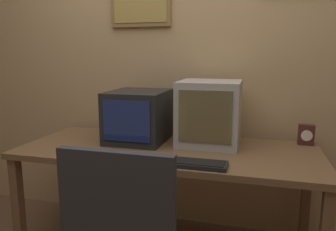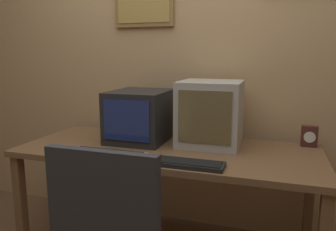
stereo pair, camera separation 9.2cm
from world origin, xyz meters
TOP-DOWN VIEW (x-y plane):
  - wall_back at (0.00, 1.19)m, footprint 8.00×0.08m
  - desk at (0.00, 0.71)m, footprint 1.85×0.76m
  - monitor_left at (-0.24, 0.83)m, footprint 0.37×0.44m
  - monitor_right at (0.23, 0.87)m, footprint 0.39×0.39m
  - keyboard_main at (-0.28, 0.44)m, footprint 0.46×0.13m
  - keyboard_side at (0.21, 0.41)m, footprint 0.38×0.13m
  - mouse_near_keyboard at (0.03, 0.43)m, footprint 0.06×0.10m
  - mouse_far_corner at (-0.05, 0.43)m, footprint 0.07×0.11m
  - desk_clock at (0.84, 1.01)m, footprint 0.10×0.06m

SIDE VIEW (x-z plane):
  - desk at x=0.00m, z-range 0.29..1.02m
  - keyboard_main at x=-0.28m, z-range 0.72..0.75m
  - keyboard_side at x=0.21m, z-range 0.72..0.75m
  - mouse_far_corner at x=-0.05m, z-range 0.72..0.76m
  - mouse_near_keyboard at x=0.03m, z-range 0.72..0.76m
  - desk_clock at x=0.84m, z-range 0.72..0.86m
  - monitor_left at x=-0.24m, z-range 0.72..1.06m
  - monitor_right at x=0.23m, z-range 0.72..1.14m
  - wall_back at x=0.00m, z-range 0.01..2.61m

